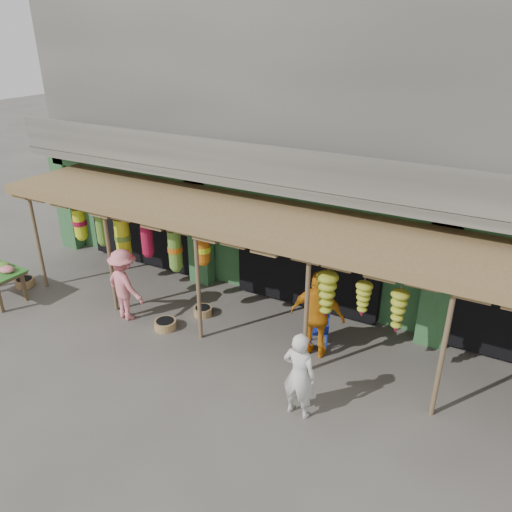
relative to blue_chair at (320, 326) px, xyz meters
The scene contains 10 objects.
ground 1.32m from the blue_chair, 136.46° to the right, with size 80.00×80.00×0.00m, color #514C47.
building 5.04m from the blue_chair, 102.62° to the left, with size 16.40×6.80×7.00m.
awning 2.36m from the blue_chair, behind, with size 14.00×2.70×2.79m.
blue_chair is the anchor object (origin of this frame).
basket_left 8.02m from the blue_chair, behind, with size 0.49×0.49×0.21m, color #986845.
basket_mid 3.53m from the blue_chair, 161.00° to the right, with size 0.51×0.51×0.20m, color #9B7745.
basket_right 2.93m from the blue_chair, behind, with size 0.44×0.44×0.20m, color olive.
person_front 2.28m from the blue_chair, 77.45° to the right, with size 0.62×0.40×1.69m, color silver.
person_vendor 0.66m from the blue_chair, 78.36° to the right, with size 1.13×0.47×1.93m, color orange.
person_shopper 4.58m from the blue_chair, 164.86° to the right, with size 1.13×0.65×1.75m, color pink.
Camera 1 is at (4.09, -7.78, 6.35)m, focal length 35.00 mm.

